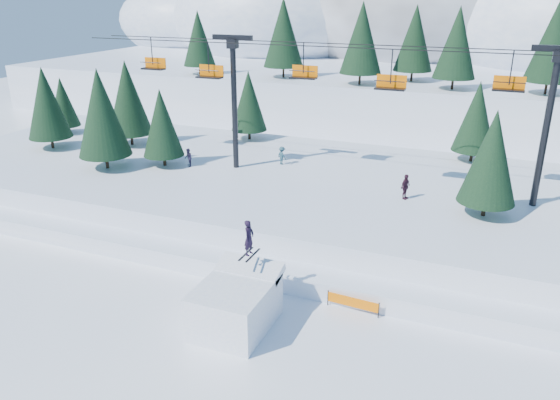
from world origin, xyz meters
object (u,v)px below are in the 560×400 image
at_px(banner_far, 450,313).
at_px(chairlift, 368,91).
at_px(banner_near, 353,303).
at_px(jump_kicker, 236,303).

bearing_deg(banner_far, chairlift, 122.20).
bearing_deg(banner_near, chairlift, 102.54).
height_order(jump_kicker, banner_near, jump_kicker).
height_order(jump_kicker, banner_far, jump_kicker).
relative_size(chairlift, banner_far, 16.79).
distance_m(chairlift, banner_far, 17.09).
bearing_deg(banner_near, banner_far, 10.13).
relative_size(jump_kicker, banner_near, 1.82).
bearing_deg(jump_kicker, banner_far, 23.50).
relative_size(chairlift, banner_near, 16.12).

